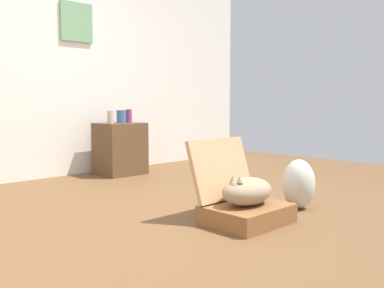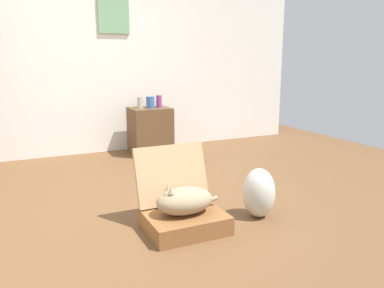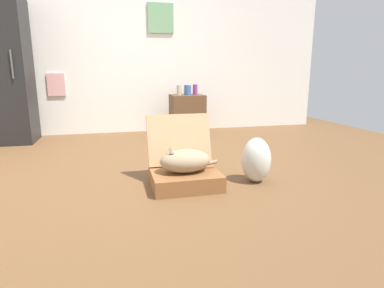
{
  "view_description": "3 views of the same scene",
  "coord_description": "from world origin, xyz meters",
  "px_view_note": "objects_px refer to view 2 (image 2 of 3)",
  "views": [
    {
      "loc": [
        -2.05,
        -2.37,
        0.85
      ],
      "look_at": [
        0.37,
        0.14,
        0.51
      ],
      "focal_mm": 40.46,
      "sensor_mm": 36.0,
      "label": 1
    },
    {
      "loc": [
        -0.79,
        -2.92,
        1.23
      ],
      "look_at": [
        0.53,
        -0.1,
        0.54
      ],
      "focal_mm": 36.46,
      "sensor_mm": 36.0,
      "label": 2
    },
    {
      "loc": [
        -0.27,
        -3.0,
        0.95
      ],
      "look_at": [
        0.46,
        -0.03,
        0.26
      ],
      "focal_mm": 29.9,
      "sensor_mm": 36.0,
      "label": 3
    }
  ],
  "objects_px": {
    "suitcase_base": "(185,222)",
    "side_table": "(150,131)",
    "cat": "(184,200)",
    "vase_short": "(159,101)",
    "plastic_bag_white": "(259,193)",
    "vase_round": "(150,102)",
    "vase_tall": "(140,103)"
  },
  "relations": [
    {
      "from": "vase_tall",
      "to": "vase_short",
      "type": "bearing_deg",
      "value": -2.17
    },
    {
      "from": "cat",
      "to": "side_table",
      "type": "relative_size",
      "value": 0.83
    },
    {
      "from": "plastic_bag_white",
      "to": "cat",
      "type": "bearing_deg",
      "value": 178.62
    },
    {
      "from": "cat",
      "to": "vase_short",
      "type": "xyz_separation_m",
      "value": [
        0.69,
        2.35,
        0.45
      ]
    },
    {
      "from": "plastic_bag_white",
      "to": "vase_round",
      "type": "height_order",
      "value": "vase_round"
    },
    {
      "from": "suitcase_base",
      "to": "vase_short",
      "type": "distance_m",
      "value": 2.52
    },
    {
      "from": "suitcase_base",
      "to": "vase_round",
      "type": "xyz_separation_m",
      "value": [
        0.56,
        2.32,
        0.61
      ]
    },
    {
      "from": "vase_short",
      "to": "vase_round",
      "type": "xyz_separation_m",
      "value": [
        -0.13,
        -0.02,
        -0.0
      ]
    },
    {
      "from": "cat",
      "to": "plastic_bag_white",
      "type": "relative_size",
      "value": 1.28
    },
    {
      "from": "vase_short",
      "to": "cat",
      "type": "bearing_deg",
      "value": -106.45
    },
    {
      "from": "vase_round",
      "to": "vase_short",
      "type": "bearing_deg",
      "value": 10.79
    },
    {
      "from": "suitcase_base",
      "to": "vase_round",
      "type": "relative_size",
      "value": 3.81
    },
    {
      "from": "suitcase_base",
      "to": "cat",
      "type": "relative_size",
      "value": 1.12
    },
    {
      "from": "vase_round",
      "to": "suitcase_base",
      "type": "bearing_deg",
      "value": -103.58
    },
    {
      "from": "side_table",
      "to": "vase_short",
      "type": "xyz_separation_m",
      "value": [
        0.13,
        -0.01,
        0.38
      ]
    },
    {
      "from": "cat",
      "to": "suitcase_base",
      "type": "bearing_deg",
      "value": -3.86
    },
    {
      "from": "cat",
      "to": "side_table",
      "type": "height_order",
      "value": "side_table"
    },
    {
      "from": "suitcase_base",
      "to": "side_table",
      "type": "bearing_deg",
      "value": 76.6
    },
    {
      "from": "cat",
      "to": "plastic_bag_white",
      "type": "height_order",
      "value": "plastic_bag_white"
    },
    {
      "from": "vase_tall",
      "to": "vase_short",
      "type": "height_order",
      "value": "vase_short"
    },
    {
      "from": "cat",
      "to": "vase_round",
      "type": "bearing_deg",
      "value": 76.29
    },
    {
      "from": "suitcase_base",
      "to": "plastic_bag_white",
      "type": "relative_size",
      "value": 1.43
    },
    {
      "from": "cat",
      "to": "vase_short",
      "type": "height_order",
      "value": "vase_short"
    },
    {
      "from": "plastic_bag_white",
      "to": "side_table",
      "type": "relative_size",
      "value": 0.65
    },
    {
      "from": "plastic_bag_white",
      "to": "suitcase_base",
      "type": "bearing_deg",
      "value": 178.64
    },
    {
      "from": "side_table",
      "to": "vase_round",
      "type": "relative_size",
      "value": 4.08
    },
    {
      "from": "side_table",
      "to": "suitcase_base",
      "type": "bearing_deg",
      "value": -103.4
    },
    {
      "from": "plastic_bag_white",
      "to": "vase_short",
      "type": "xyz_separation_m",
      "value": [
        0.05,
        2.36,
        0.49
      ]
    },
    {
      "from": "suitcase_base",
      "to": "vase_round",
      "type": "bearing_deg",
      "value": 76.42
    },
    {
      "from": "suitcase_base",
      "to": "plastic_bag_white",
      "type": "height_order",
      "value": "plastic_bag_white"
    },
    {
      "from": "suitcase_base",
      "to": "side_table",
      "type": "height_order",
      "value": "side_table"
    },
    {
      "from": "plastic_bag_white",
      "to": "side_table",
      "type": "xyz_separation_m",
      "value": [
        -0.07,
        2.37,
        0.11
      ]
    }
  ]
}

